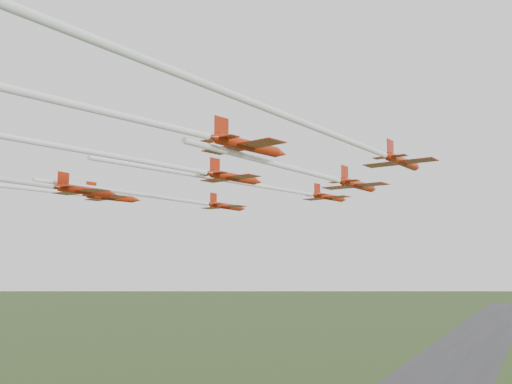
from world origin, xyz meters
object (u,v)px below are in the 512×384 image
at_px(jet_lead, 283,190).
at_px(jet_row4_right, 128,117).
at_px(jet_row3_left, 56,191).
at_px(jet_row3_mid, 181,168).
at_px(jet_row2_left, 191,202).
at_px(jet_row2_right, 331,178).
at_px(jet_row3_right, 338,136).

height_order(jet_lead, jet_row4_right, jet_row4_right).
relative_size(jet_row3_left, jet_row4_right, 0.77).
relative_size(jet_row3_mid, jet_row4_right, 0.76).
bearing_deg(jet_row2_left, jet_row3_mid, -52.08).
xyz_separation_m(jet_row2_left, jet_row4_right, (19.47, -40.32, 2.19)).
xyz_separation_m(jet_row2_right, jet_row3_mid, (-15.17, -14.07, 0.38)).
distance_m(jet_row3_right, jet_row4_right, 18.87).
xyz_separation_m(jet_lead, jet_row3_left, (-30.55, -19.37, -0.81)).
height_order(jet_row2_left, jet_row2_right, jet_row2_right).
bearing_deg(jet_row3_right, jet_row3_mid, 165.42).
height_order(jet_row2_right, jet_row3_mid, jet_row3_mid).
height_order(jet_row3_right, jet_row4_right, jet_row4_right).
distance_m(jet_lead, jet_row2_right, 16.53).
relative_size(jet_row2_left, jet_row2_right, 1.00).
bearing_deg(jet_row3_right, jet_row2_left, 149.13).
bearing_deg(jet_row3_mid, jet_row3_right, -10.54).
bearing_deg(jet_row2_right, jet_row3_mid, -127.41).
relative_size(jet_row2_right, jet_row3_left, 0.92).
bearing_deg(jet_row3_mid, jet_row3_left, -178.88).
height_order(jet_lead, jet_row2_right, jet_lead).
xyz_separation_m(jet_row3_right, jet_row4_right, (-15.27, -11.05, 0.98)).
height_order(jet_row3_mid, jet_row3_right, jet_row3_mid).
bearing_deg(jet_row2_right, jet_row3_left, -159.46).
bearing_deg(jet_row2_left, jet_row2_right, -1.22).
xyz_separation_m(jet_row3_mid, jet_row3_right, (24.37, -10.76, -0.64)).
bearing_deg(jet_row4_right, jet_row2_left, 130.45).
xyz_separation_m(jet_lead, jet_row2_left, (-13.42, -6.78, -1.99)).
height_order(jet_lead, jet_row3_right, jet_lead).
bearing_deg(jet_row4_right, jet_row3_right, 50.54).
bearing_deg(jet_row3_left, jet_row2_left, 50.88).
distance_m(jet_row2_left, jet_row2_right, 25.98).
bearing_deg(jet_row3_mid, jet_row2_right, 56.13).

